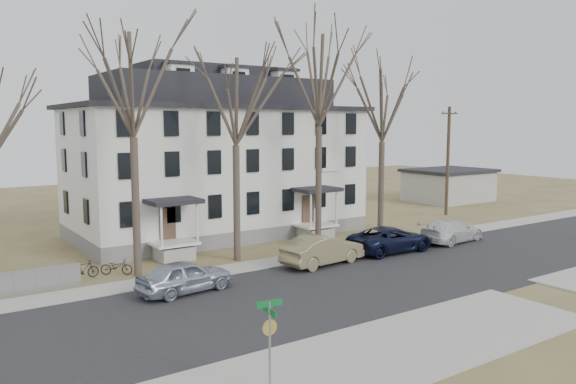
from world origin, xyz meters
TOP-DOWN VIEW (x-y plane):
  - ground at (0.00, 0.00)m, footprint 120.00×120.00m
  - main_road at (0.00, 2.00)m, footprint 120.00×10.00m
  - far_sidewalk at (0.00, 8.00)m, footprint 120.00×2.00m
  - near_sidewalk_left at (-8.00, -5.00)m, footprint 20.00×5.00m
  - yellow_curb at (5.00, 7.10)m, footprint 14.00×0.25m
  - boarding_house at (-2.00, 17.95)m, footprint 20.80×12.36m
  - distant_building at (26.00, 20.00)m, footprint 8.50×6.50m
  - tree_far_left at (-11.00, 9.80)m, footprint 8.40×8.40m
  - tree_mid_left at (-5.00, 9.80)m, footprint 7.80×7.80m
  - tree_center at (1.00, 9.80)m, footprint 9.00×9.00m
  - tree_mid_right at (6.50, 9.80)m, footprint 7.80×7.80m
  - utility_pole_far at (18.50, 14.00)m, footprint 2.00×0.28m
  - car_silver at (-10.24, 5.49)m, footprint 4.77×2.38m
  - car_tan at (-1.57, 6.04)m, footprint 5.32×2.36m
  - car_navy at (3.93, 6.19)m, footprint 5.74×2.75m
  - car_white at (9.43, 5.97)m, footprint 5.45×2.68m
  - bicycle_left at (-11.93, 10.44)m, footprint 1.72×1.42m
  - bicycle_right at (-13.57, 10.59)m, footprint 1.61×0.61m
  - street_sign at (-12.39, -5.32)m, footprint 0.82×0.82m

SIDE VIEW (x-z plane):
  - ground at x=0.00m, z-range 0.00..0.00m
  - main_road at x=0.00m, z-range -0.02..0.02m
  - far_sidewalk at x=0.00m, z-range -0.04..0.04m
  - near_sidewalk_left at x=-8.00m, z-range -0.04..0.04m
  - yellow_curb at x=5.00m, z-range -0.03..0.03m
  - bicycle_left at x=-11.93m, z-range 0.00..0.88m
  - bicycle_right at x=-13.57m, z-range 0.00..0.94m
  - car_white at x=9.43m, z-range 0.00..1.52m
  - car_silver at x=-10.24m, z-range 0.00..1.56m
  - car_navy at x=3.93m, z-range 0.00..1.58m
  - car_tan at x=-1.57m, z-range 0.00..1.70m
  - distant_building at x=26.00m, z-range 0.00..3.35m
  - street_sign at x=-12.39m, z-range 0.44..3.34m
  - utility_pole_far at x=18.50m, z-range 0.15..9.65m
  - boarding_house at x=-2.00m, z-range -0.65..11.40m
  - tree_mid_left at x=-5.00m, z-range 3.23..15.97m
  - tree_mid_right at x=6.50m, z-range 3.23..15.97m
  - tree_far_left at x=-11.00m, z-range 3.48..17.20m
  - tree_center at x=1.00m, z-range 3.73..18.43m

